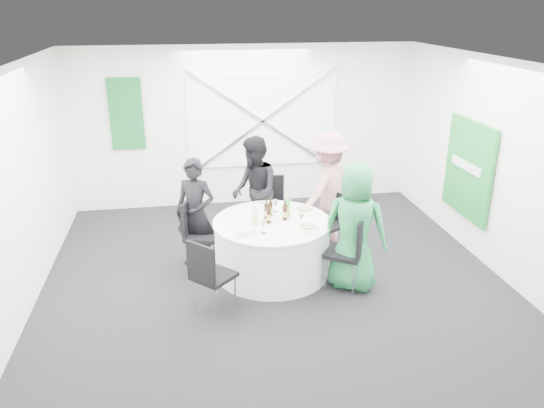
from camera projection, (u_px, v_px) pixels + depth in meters
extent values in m
plane|color=black|center=(275.00, 279.00, 7.05)|extent=(6.00, 6.00, 0.00)
plane|color=silver|center=(275.00, 63.00, 6.04)|extent=(6.00, 6.00, 0.00)
plane|color=white|center=(245.00, 127.00, 9.31)|extent=(6.00, 0.00, 6.00)
plane|color=white|center=(348.00, 310.00, 3.79)|extent=(6.00, 0.00, 6.00)
plane|color=white|center=(17.00, 193.00, 6.07)|extent=(0.00, 6.00, 6.00)
plane|color=white|center=(497.00, 167.00, 7.02)|extent=(0.00, 6.00, 6.00)
cube|color=white|center=(262.00, 121.00, 9.28)|extent=(2.60, 0.03, 1.60)
cube|color=silver|center=(263.00, 121.00, 9.24)|extent=(2.63, 0.05, 1.84)
cube|color=silver|center=(263.00, 121.00, 9.24)|extent=(2.63, 0.05, 1.84)
cube|color=#136226|center=(126.00, 114.00, 8.84)|extent=(0.55, 0.04, 1.20)
cube|color=#18852D|center=(468.00, 169.00, 7.63)|extent=(0.05, 1.20, 1.40)
cylinder|color=silver|center=(272.00, 248.00, 7.10)|extent=(1.52, 1.52, 0.74)
cylinder|color=silver|center=(272.00, 222.00, 6.96)|extent=(1.56, 1.56, 0.02)
cube|color=black|center=(270.00, 212.00, 7.97)|extent=(0.52, 0.52, 0.05)
cube|color=black|center=(270.00, 191.00, 8.08)|extent=(0.44, 0.10, 0.49)
cylinder|color=silver|center=(282.00, 223.00, 8.24)|extent=(0.02, 0.02, 0.47)
cylinder|color=silver|center=(258.00, 223.00, 8.23)|extent=(0.02, 0.02, 0.47)
cylinder|color=silver|center=(283.00, 233.00, 7.90)|extent=(0.02, 0.02, 0.47)
cylinder|color=silver|center=(258.00, 233.00, 7.89)|extent=(0.02, 0.02, 0.47)
cube|color=black|center=(203.00, 235.00, 7.24)|extent=(0.56, 0.56, 0.05)
cube|color=black|center=(187.00, 217.00, 7.19)|extent=(0.19, 0.40, 0.47)
cylinder|color=silver|center=(196.00, 245.00, 7.52)|extent=(0.02, 0.02, 0.44)
cylinder|color=silver|center=(187.00, 256.00, 7.20)|extent=(0.02, 0.02, 0.44)
cylinder|color=silver|center=(220.00, 247.00, 7.46)|extent=(0.02, 0.02, 0.44)
cylinder|color=silver|center=(212.00, 258.00, 7.14)|extent=(0.02, 0.02, 0.44)
cube|color=black|center=(330.00, 225.00, 7.71)|extent=(0.53, 0.53, 0.05)
cube|color=black|center=(340.00, 207.00, 7.73)|extent=(0.21, 0.35, 0.42)
cylinder|color=silver|center=(345.00, 239.00, 7.76)|extent=(0.02, 0.02, 0.40)
cylinder|color=silver|center=(330.00, 232.00, 7.99)|extent=(0.02, 0.02, 0.40)
cylinder|color=silver|center=(329.00, 245.00, 7.58)|extent=(0.02, 0.02, 0.40)
cylinder|color=silver|center=(314.00, 238.00, 7.81)|extent=(0.02, 0.02, 0.40)
cube|color=black|center=(344.00, 253.00, 6.70)|extent=(0.62, 0.62, 0.05)
cube|color=black|center=(362.00, 237.00, 6.53)|extent=(0.26, 0.38, 0.48)
cylinder|color=silver|center=(354.00, 280.00, 6.57)|extent=(0.02, 0.02, 0.46)
cylinder|color=silver|center=(361.00, 267.00, 6.88)|extent=(0.02, 0.02, 0.46)
cylinder|color=silver|center=(326.00, 274.00, 6.70)|extent=(0.02, 0.02, 0.46)
cylinder|color=silver|center=(334.00, 262.00, 7.01)|extent=(0.02, 0.02, 0.46)
cube|color=black|center=(214.00, 276.00, 6.20)|extent=(0.60, 0.60, 0.05)
cube|color=black|center=(201.00, 263.00, 5.95)|extent=(0.31, 0.32, 0.46)
cylinder|color=silver|center=(194.00, 295.00, 6.25)|extent=(0.02, 0.02, 0.44)
cylinder|color=silver|center=(216.00, 305.00, 6.06)|extent=(0.02, 0.02, 0.44)
cylinder|color=silver|center=(214.00, 284.00, 6.51)|extent=(0.02, 0.02, 0.44)
cylinder|color=silver|center=(235.00, 292.00, 6.32)|extent=(0.02, 0.02, 0.44)
imported|color=black|center=(195.00, 213.00, 7.20)|extent=(0.66, 0.56, 1.53)
imported|color=black|center=(255.00, 191.00, 7.85)|extent=(0.51, 0.84, 1.65)
imported|color=#CB838A|center=(327.00, 189.00, 7.83)|extent=(1.19, 1.12, 1.73)
imported|color=#248448|center=(355.00, 227.00, 6.59)|extent=(0.97, 0.86, 1.66)
cylinder|color=white|center=(263.00, 205.00, 7.49)|extent=(0.25, 0.25, 0.01)
cylinder|color=white|center=(234.00, 218.00, 7.05)|extent=(0.28, 0.28, 0.01)
cylinder|color=white|center=(304.00, 210.00, 7.31)|extent=(0.29, 0.29, 0.01)
cylinder|color=#809D54|center=(304.00, 208.00, 7.31)|extent=(0.19, 0.19, 0.02)
cylinder|color=white|center=(307.00, 227.00, 6.74)|extent=(0.28, 0.28, 0.01)
cylinder|color=#809D54|center=(308.00, 226.00, 6.74)|extent=(0.18, 0.18, 0.02)
cylinder|color=white|center=(248.00, 234.00, 6.56)|extent=(0.26, 0.26, 0.01)
cube|color=silver|center=(245.00, 232.00, 6.53)|extent=(0.24, 0.22, 0.05)
cylinder|color=#341C09|center=(266.00, 212.00, 7.01)|extent=(0.06, 0.06, 0.20)
cylinder|color=#341C09|center=(266.00, 203.00, 6.96)|extent=(0.02, 0.02, 0.06)
cylinder|color=#CCBB6C|center=(266.00, 213.00, 7.01)|extent=(0.06, 0.06, 0.07)
cylinder|color=#341C09|center=(270.00, 209.00, 7.09)|extent=(0.06, 0.06, 0.20)
cylinder|color=#341C09|center=(270.00, 200.00, 7.04)|extent=(0.02, 0.02, 0.06)
cylinder|color=#CCBB6C|center=(270.00, 211.00, 7.09)|extent=(0.06, 0.06, 0.07)
cylinder|color=#341C09|center=(285.00, 213.00, 6.96)|extent=(0.06, 0.06, 0.21)
cylinder|color=#341C09|center=(285.00, 203.00, 6.91)|extent=(0.02, 0.02, 0.06)
cylinder|color=#CCBB6C|center=(285.00, 214.00, 6.97)|extent=(0.06, 0.06, 0.07)
cylinder|color=#341C09|center=(269.00, 216.00, 6.86)|extent=(0.06, 0.06, 0.21)
cylinder|color=#341C09|center=(269.00, 206.00, 6.81)|extent=(0.02, 0.02, 0.06)
cylinder|color=#CCBB6C|center=(269.00, 217.00, 6.86)|extent=(0.06, 0.06, 0.07)
cylinder|color=green|center=(287.00, 208.00, 7.06)|extent=(0.08, 0.08, 0.24)
cylinder|color=green|center=(287.00, 197.00, 7.00)|extent=(0.03, 0.03, 0.06)
cylinder|color=#CCBB6C|center=(287.00, 210.00, 7.07)|extent=(0.08, 0.08, 0.09)
cylinder|color=white|center=(255.00, 217.00, 6.80)|extent=(0.08, 0.08, 0.22)
cylinder|color=white|center=(255.00, 207.00, 6.75)|extent=(0.03, 0.03, 0.06)
cylinder|color=#CCBB6C|center=(255.00, 218.00, 6.81)|extent=(0.08, 0.08, 0.08)
cylinder|color=white|center=(275.00, 212.00, 7.27)|extent=(0.06, 0.06, 0.00)
cylinder|color=white|center=(275.00, 208.00, 7.25)|extent=(0.01, 0.01, 0.10)
cone|color=white|center=(275.00, 203.00, 7.22)|extent=(0.07, 0.07, 0.08)
cylinder|color=white|center=(301.00, 226.00, 6.81)|extent=(0.06, 0.06, 0.00)
cylinder|color=white|center=(301.00, 222.00, 6.80)|extent=(0.01, 0.01, 0.10)
cone|color=white|center=(301.00, 216.00, 6.77)|extent=(0.07, 0.07, 0.08)
cylinder|color=white|center=(264.00, 233.00, 6.59)|extent=(0.06, 0.06, 0.00)
cylinder|color=white|center=(264.00, 229.00, 6.57)|extent=(0.01, 0.01, 0.10)
cone|color=white|center=(264.00, 224.00, 6.55)|extent=(0.07, 0.07, 0.08)
cylinder|color=white|center=(287.00, 211.00, 7.29)|extent=(0.06, 0.06, 0.00)
cylinder|color=white|center=(287.00, 207.00, 7.27)|extent=(0.01, 0.01, 0.10)
cone|color=white|center=(287.00, 202.00, 7.25)|extent=(0.07, 0.07, 0.08)
cube|color=silver|center=(313.00, 216.00, 7.12)|extent=(0.08, 0.14, 0.01)
cube|color=silver|center=(295.00, 208.00, 7.41)|extent=(0.09, 0.14, 0.01)
cube|color=silver|center=(234.00, 230.00, 6.67)|extent=(0.11, 0.12, 0.01)
cube|color=silver|center=(250.00, 237.00, 6.49)|extent=(0.10, 0.13, 0.01)
cube|color=silver|center=(239.00, 211.00, 7.29)|extent=(0.09, 0.14, 0.01)
cube|color=silver|center=(228.00, 220.00, 6.98)|extent=(0.09, 0.14, 0.01)
cube|color=silver|center=(304.00, 234.00, 6.57)|extent=(0.11, 0.13, 0.01)
cube|color=silver|center=(316.00, 224.00, 6.86)|extent=(0.10, 0.13, 0.01)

